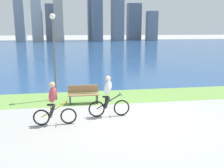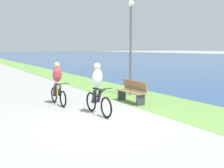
{
  "view_description": "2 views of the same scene",
  "coord_description": "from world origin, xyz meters",
  "px_view_note": "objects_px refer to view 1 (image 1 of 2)",
  "views": [
    {
      "loc": [
        -2.6,
        -9.48,
        3.56
      ],
      "look_at": [
        -0.84,
        1.24,
        1.2
      ],
      "focal_mm": 40.53,
      "sensor_mm": 36.0,
      "label": 1
    },
    {
      "loc": [
        6.32,
        -3.57,
        2.21
      ],
      "look_at": [
        -1.16,
        1.03,
        0.97
      ],
      "focal_mm": 41.4,
      "sensor_mm": 36.0,
      "label": 2
    }
  ],
  "objects_px": {
    "lamppost_tall": "(54,45)",
    "bench_near_path": "(83,94)",
    "cyclist_trailing": "(53,104)",
    "cyclist_lead": "(108,97)"
  },
  "relations": [
    {
      "from": "cyclist_trailing",
      "to": "lamppost_tall",
      "type": "relative_size",
      "value": 0.39
    },
    {
      "from": "bench_near_path",
      "to": "lamppost_tall",
      "type": "distance_m",
      "value": 2.84
    },
    {
      "from": "cyclist_trailing",
      "to": "bench_near_path",
      "type": "height_order",
      "value": "cyclist_trailing"
    },
    {
      "from": "cyclist_trailing",
      "to": "lamppost_tall",
      "type": "bearing_deg",
      "value": 91.64
    },
    {
      "from": "lamppost_tall",
      "to": "bench_near_path",
      "type": "bearing_deg",
      "value": -33.32
    },
    {
      "from": "lamppost_tall",
      "to": "cyclist_lead",
      "type": "bearing_deg",
      "value": -52.48
    },
    {
      "from": "cyclist_lead",
      "to": "lamppost_tall",
      "type": "bearing_deg",
      "value": 127.52
    },
    {
      "from": "cyclist_lead",
      "to": "bench_near_path",
      "type": "relative_size",
      "value": 1.15
    },
    {
      "from": "cyclist_trailing",
      "to": "cyclist_lead",
      "type": "bearing_deg",
      "value": 15.41
    },
    {
      "from": "bench_near_path",
      "to": "cyclist_trailing",
      "type": "bearing_deg",
      "value": -115.08
    }
  ]
}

